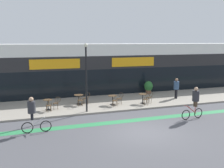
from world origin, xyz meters
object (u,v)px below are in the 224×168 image
cafe_chair_0_near (49,105)px  planter_pot (148,87)px  pedestrian_near_end (176,86)px  cafe_chair_1_side (86,97)px  cafe_chair_1_near (80,99)px  bistro_table_3 (143,97)px  cafe_chair_0_side (57,102)px  cafe_chair_2_side (120,98)px  cafe_chair_3_near (146,99)px  cafe_chair_3_side (150,96)px  bistro_table_1 (79,97)px  cyclist_0 (33,112)px  cyclist_1 (195,100)px  bistro_table_0 (48,103)px  cafe_chair_2_near (115,100)px  bistro_table_2 (113,98)px  lamp_post (86,72)px

cafe_chair_0_near → planter_pot: 10.20m
pedestrian_near_end → cafe_chair_1_side: bearing=0.9°
cafe_chair_1_near → pedestrian_near_end: bearing=-90.0°
bistro_table_3 → pedestrian_near_end: bearing=11.7°
bistro_table_3 → cafe_chair_0_side: 6.77m
cafe_chair_2_side → cafe_chair_3_near: 2.05m
bistro_table_3 → cafe_chair_3_side: bearing=0.8°
cafe_chair_1_near → pedestrian_near_end: size_ratio=0.51×
cafe_chair_3_near → planter_pot: size_ratio=0.75×
bistro_table_1 → cyclist_0: (-3.63, -5.30, 0.54)m
cafe_chair_3_side → cyclist_1: size_ratio=0.43×
bistro_table_3 → cafe_chair_2_side: size_ratio=0.84×
bistro_table_1 → cafe_chair_2_side: size_ratio=0.84×
cafe_chair_3_side → cafe_chair_0_near: bearing=-4.8°
bistro_table_0 → cyclist_1: size_ratio=0.35×
bistro_table_1 → cafe_chair_1_side: size_ratio=0.84×
bistro_table_0 → planter_pot: 10.00m
cafe_chair_0_side → cafe_chair_2_side: 4.95m
cafe_chair_0_side → cyclist_1: cyclist_1 is taller
cafe_chair_0_side → cafe_chair_1_side: same height
cafe_chair_2_near → cafe_chair_0_near: bearing=91.0°
bistro_table_1 → cafe_chair_3_near: bearing=-21.4°
cafe_chair_0_side → cyclist_0: 4.76m
cyclist_1 → pedestrian_near_end: (1.94, 5.29, -0.08)m
bistro_table_2 → cafe_chair_0_near: bearing=-173.2°
pedestrian_near_end → cyclist_0: bearing=26.4°
bistro_table_1 → lamp_post: 3.22m
cafe_chair_3_near → cyclist_1: 4.29m
bistro_table_2 → bistro_table_3: bearing=-8.2°
bistro_table_3 → cafe_chair_3_side: size_ratio=0.84×
cyclist_0 → planter_pot: bearing=36.0°
cafe_chair_0_side → cafe_chair_3_side: 7.39m
cafe_chair_0_near → cyclist_1: size_ratio=0.43×
cafe_chair_3_side → bistro_table_3: bearing=-5.7°
cafe_chair_1_near → cafe_chair_1_side: size_ratio=1.00×
cyclist_0 → cafe_chair_1_near: bearing=53.8°
bistro_table_0 → cafe_chair_2_near: cafe_chair_2_near is taller
cafe_chair_3_side → planter_pot: size_ratio=0.75×
bistro_table_2 → cafe_chair_1_near: 2.52m
cafe_chair_0_side → cafe_chair_1_near: bearing=-164.8°
bistro_table_1 → cafe_chair_2_near: (2.50, -1.58, -0.03)m
bistro_table_1 → cafe_chair_0_near: size_ratio=0.84×
cafe_chair_0_side → cafe_chair_3_side: bearing=-177.1°
cafe_chair_0_side → cafe_chair_2_near: size_ratio=1.00×
cafe_chair_1_near → cafe_chair_3_near: size_ratio=1.00×
cafe_chair_3_side → planter_pot: (1.54, 3.34, 0.13)m
bistro_table_1 → planter_pot: size_ratio=0.63×
cafe_chair_1_side → cyclist_1: cyclist_1 is taller
bistro_table_1 → cyclist_1: 8.80m
bistro_table_0 → pedestrian_near_end: bearing=1.8°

